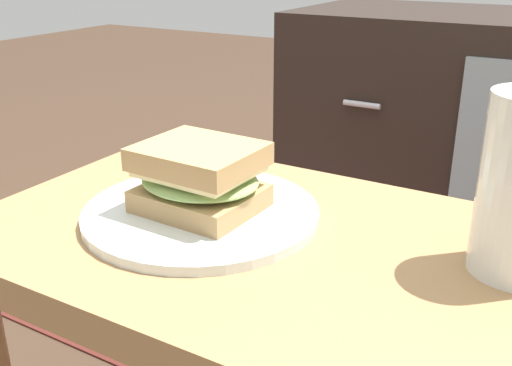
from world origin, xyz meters
The scene contains 5 objects.
side_table centered at (0.00, 0.00, 0.37)m, with size 0.56×0.36×0.46m.
tv_cabinet centered at (0.10, 0.95, 0.29)m, with size 0.96×0.46×0.58m.
area_rug centered at (-0.47, 0.55, 0.00)m, with size 1.02×0.70×0.01m.
plate centered at (-0.07, 0.00, 0.47)m, with size 0.24×0.24×0.01m, color silver.
sandwich_front centered at (-0.07, 0.00, 0.50)m, with size 0.13×0.11×0.07m.
Camera 1 is at (0.26, -0.44, 0.71)m, focal length 41.92 mm.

